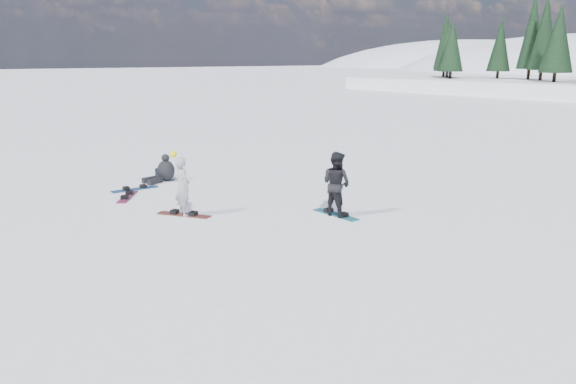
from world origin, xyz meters
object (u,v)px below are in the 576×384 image
at_px(snowboarder_man, 336,184).
at_px(snowboard_loose_b, 127,197).
at_px(snowboarder_woman, 183,186).
at_px(gear_bag, 163,173).
at_px(snowboard_loose_a, 135,189).
at_px(seated_rider, 164,171).

height_order(snowboarder_man, snowboard_loose_b, snowboarder_man).
bearing_deg(snowboarder_woman, snowboarder_man, -121.69).
bearing_deg(snowboarder_man, gear_bag, 3.10).
relative_size(snowboarder_woman, snowboard_loose_b, 1.16).
bearing_deg(gear_bag, snowboarder_woman, -20.17).
bearing_deg(snowboard_loose_a, snowboard_loose_b, -122.28).
xyz_separation_m(seated_rider, snowboard_loose_b, (1.40, -1.93, -0.34)).
bearing_deg(seated_rider, snowboarder_woman, -36.97).
height_order(seated_rider, gear_bag, seated_rider).
bearing_deg(gear_bag, snowboard_loose_a, -51.50).
bearing_deg(gear_bag, snowboarder_man, 10.60).
bearing_deg(snowboarder_man, seated_rider, 6.28).
bearing_deg(snowboard_loose_b, snowboarder_woman, 45.12).
bearing_deg(snowboard_loose_b, snowboard_loose_a, -178.51).
distance_m(snowboarder_woman, seated_rider, 4.52).
bearing_deg(gear_bag, seated_rider, -20.36).
height_order(seated_rider, snowboard_loose_b, seated_rider).
relative_size(snowboarder_woman, snowboard_loose_a, 1.16).
bearing_deg(seated_rider, snowboarder_man, -3.06).
relative_size(snowboard_loose_a, snowboard_loose_b, 1.00).
bearing_deg(snowboarder_man, snowboard_loose_b, 26.36).
bearing_deg(snowboard_loose_b, gear_bag, 171.12).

